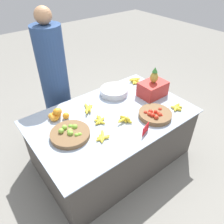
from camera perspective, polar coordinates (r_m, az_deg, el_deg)
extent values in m
plane|color=gray|center=(2.86, 0.00, -11.55)|extent=(12.00, 12.00, 0.00)
cube|color=#4C4742|center=(2.62, 0.00, -6.81)|extent=(1.70, 1.08, 0.65)
cube|color=#99A8BC|center=(2.40, 0.00, -1.07)|extent=(1.77, 1.12, 0.01)
cylinder|color=brown|center=(2.17, -10.86, -5.71)|extent=(0.39, 0.39, 0.05)
sphere|color=#89BC42|center=(2.18, -10.96, -5.02)|extent=(0.06, 0.06, 0.06)
sphere|color=#7AB238|center=(2.13, -8.39, -5.84)|extent=(0.04, 0.04, 0.04)
sphere|color=#89BC42|center=(2.19, -10.82, -4.98)|extent=(0.05, 0.05, 0.05)
sphere|color=#7AB238|center=(2.12, -9.25, -5.98)|extent=(0.04, 0.04, 0.04)
sphere|color=#7AB238|center=(2.14, -10.90, -5.50)|extent=(0.06, 0.06, 0.06)
sphere|color=#89BC42|center=(2.14, -10.66, -6.23)|extent=(0.05, 0.05, 0.05)
sphere|color=#89BC42|center=(2.20, -12.31, -3.91)|extent=(0.05, 0.05, 0.05)
sphere|color=#89BC42|center=(2.16, -13.15, -4.84)|extent=(0.05, 0.05, 0.05)
sphere|color=#7AB238|center=(2.20, -9.65, -3.82)|extent=(0.05, 0.05, 0.05)
sphere|color=#89BC42|center=(2.21, -13.32, -5.01)|extent=(0.05, 0.05, 0.05)
sphere|color=#7AB238|center=(2.08, -9.65, -7.80)|extent=(0.04, 0.04, 0.04)
sphere|color=#89BC42|center=(2.12, -10.68, -5.45)|extent=(0.05, 0.05, 0.05)
sphere|color=#6BA333|center=(2.24, -10.77, -3.78)|extent=(0.05, 0.05, 0.05)
sphere|color=#89BC42|center=(2.21, -12.69, -4.56)|extent=(0.04, 0.04, 0.04)
cylinder|color=brown|center=(2.42, 11.18, -0.67)|extent=(0.36, 0.36, 0.05)
sphere|color=red|center=(2.39, 11.33, 0.10)|extent=(0.04, 0.04, 0.04)
sphere|color=red|center=(2.44, 8.99, -0.07)|extent=(0.04, 0.04, 0.04)
sphere|color=red|center=(2.35, 10.28, -1.24)|extent=(0.05, 0.05, 0.05)
sphere|color=red|center=(2.40, 11.99, -0.33)|extent=(0.05, 0.05, 0.05)
sphere|color=red|center=(2.45, 9.45, 0.05)|extent=(0.04, 0.04, 0.04)
sphere|color=red|center=(2.39, 9.20, -0.71)|extent=(0.04, 0.04, 0.04)
sphere|color=red|center=(2.35, 9.80, -0.56)|extent=(0.05, 0.05, 0.05)
sphere|color=red|center=(2.39, 10.04, -0.69)|extent=(0.05, 0.05, 0.05)
sphere|color=red|center=(2.42, 11.27, -0.63)|extent=(0.05, 0.05, 0.05)
sphere|color=red|center=(2.46, 12.44, 0.71)|extent=(0.04, 0.04, 0.04)
sphere|color=red|center=(2.37, 12.41, -0.70)|extent=(0.05, 0.05, 0.05)
sphere|color=red|center=(2.31, 11.50, -1.37)|extent=(0.05, 0.05, 0.05)
sphere|color=red|center=(2.40, 10.03, 0.11)|extent=(0.05, 0.05, 0.05)
sphere|color=red|center=(2.38, 12.71, -1.13)|extent=(0.04, 0.04, 0.04)
sphere|color=red|center=(2.40, 10.61, -0.54)|extent=(0.04, 0.04, 0.04)
sphere|color=red|center=(2.40, 11.25, -0.39)|extent=(0.04, 0.04, 0.04)
sphere|color=red|center=(2.34, 10.51, -0.82)|extent=(0.05, 0.05, 0.05)
sphere|color=red|center=(2.38, 8.75, -0.08)|extent=(0.04, 0.04, 0.04)
sphere|color=orange|center=(2.43, -14.76, -0.74)|extent=(0.08, 0.08, 0.08)
sphere|color=orange|center=(2.42, -14.06, -0.64)|extent=(0.08, 0.08, 0.08)
sphere|color=orange|center=(2.39, -14.49, -1.49)|extent=(0.06, 0.06, 0.06)
sphere|color=orange|center=(2.39, -15.00, -1.55)|extent=(0.07, 0.07, 0.07)
sphere|color=orange|center=(2.39, -11.93, -0.97)|extent=(0.07, 0.07, 0.07)
sphere|color=orange|center=(2.43, -14.83, -0.83)|extent=(0.07, 0.07, 0.07)
sphere|color=orange|center=(2.43, -15.56, -1.03)|extent=(0.07, 0.07, 0.07)
sphere|color=orange|center=(2.38, -14.27, 0.05)|extent=(0.08, 0.08, 0.08)
sphere|color=orange|center=(2.38, -13.85, 0.20)|extent=(0.08, 0.08, 0.08)
cylinder|color=#B7B7BF|center=(2.74, 0.54, 5.43)|extent=(0.35, 0.35, 0.08)
cube|color=red|center=(2.18, 8.78, -4.43)|extent=(0.12, 0.05, 0.10)
cube|color=#B22D28|center=(2.74, 10.56, 5.95)|extent=(0.32, 0.24, 0.18)
ellipsoid|color=#B28E38|center=(2.66, 10.94, 8.89)|extent=(0.10, 0.10, 0.14)
cone|color=#387A33|center=(2.62, 11.19, 10.80)|extent=(0.07, 0.07, 0.06)
ellipsoid|color=yellow|center=(2.52, -6.65, 1.30)|extent=(0.07, 0.12, 0.03)
ellipsoid|color=yellow|center=(2.48, -6.21, 0.82)|extent=(0.13, 0.08, 0.03)
ellipsoid|color=yellow|center=(2.52, -6.49, 1.35)|extent=(0.06, 0.16, 0.03)
ellipsoid|color=yellow|center=(2.50, -5.74, 1.10)|extent=(0.13, 0.10, 0.03)
ellipsoid|color=yellow|center=(2.47, -5.76, 1.08)|extent=(0.10, 0.14, 0.03)
ellipsoid|color=yellow|center=(2.44, -6.39, 0.57)|extent=(0.12, 0.13, 0.03)
ellipsoid|color=yellow|center=(2.11, -2.37, -6.72)|extent=(0.12, 0.09, 0.03)
ellipsoid|color=yellow|center=(2.14, -2.45, -6.07)|extent=(0.11, 0.15, 0.03)
ellipsoid|color=yellow|center=(2.11, -2.93, -6.93)|extent=(0.07, 0.12, 0.03)
ellipsoid|color=yellow|center=(2.11, -2.36, -6.77)|extent=(0.16, 0.05, 0.03)
ellipsoid|color=yellow|center=(2.32, 3.73, -2.23)|extent=(0.07, 0.13, 0.03)
ellipsoid|color=yellow|center=(2.33, 2.96, -1.90)|extent=(0.05, 0.13, 0.03)
ellipsoid|color=yellow|center=(2.32, 3.27, -2.07)|extent=(0.13, 0.10, 0.03)
ellipsoid|color=yellow|center=(2.31, 3.91, -2.14)|extent=(0.07, 0.14, 0.03)
ellipsoid|color=yellow|center=(2.29, 2.99, -1.97)|extent=(0.16, 0.04, 0.03)
ellipsoid|color=yellow|center=(2.30, 3.43, -1.49)|extent=(0.08, 0.12, 0.03)
ellipsoid|color=yellow|center=(2.59, 16.31, 0.96)|extent=(0.12, 0.09, 0.03)
ellipsoid|color=yellow|center=(2.61, 16.51, 1.28)|extent=(0.13, 0.12, 0.03)
ellipsoid|color=yellow|center=(2.63, 16.46, 1.63)|extent=(0.13, 0.03, 0.03)
ellipsoid|color=yellow|center=(2.58, 16.54, 0.88)|extent=(0.07, 0.12, 0.03)
ellipsoid|color=yellow|center=(3.04, 6.12, 8.00)|extent=(0.10, 0.13, 0.03)
ellipsoid|color=yellow|center=(3.02, 5.89, 7.91)|extent=(0.08, 0.13, 0.03)
ellipsoid|color=yellow|center=(3.01, 5.81, 7.85)|extent=(0.12, 0.11, 0.04)
ellipsoid|color=yellow|center=(3.04, 5.99, 8.02)|extent=(0.10, 0.13, 0.03)
ellipsoid|color=yellow|center=(3.02, 6.52, 7.82)|extent=(0.10, 0.13, 0.03)
ellipsoid|color=yellow|center=(3.03, 6.09, 8.57)|extent=(0.14, 0.11, 0.03)
ellipsoid|color=yellow|center=(3.01, 5.72, 8.27)|extent=(0.12, 0.11, 0.03)
ellipsoid|color=yellow|center=(2.32, -3.25, -2.00)|extent=(0.11, 0.14, 0.03)
ellipsoid|color=yellow|center=(2.33, -3.41, -1.72)|extent=(0.06, 0.13, 0.03)
ellipsoid|color=yellow|center=(2.30, -3.15, -2.34)|extent=(0.15, 0.07, 0.03)
ellipsoid|color=yellow|center=(2.30, -3.25, -2.53)|extent=(0.09, 0.14, 0.03)
cylinder|color=navy|center=(2.91, -14.59, 6.96)|extent=(0.35, 0.35, 1.48)
sphere|color=#A87A56|center=(2.61, -17.60, 22.95)|extent=(0.19, 0.19, 0.19)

